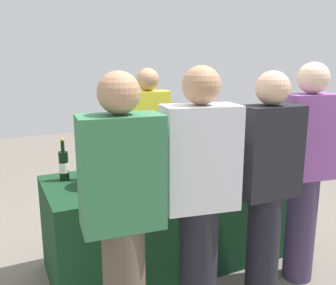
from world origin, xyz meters
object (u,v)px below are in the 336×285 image
wine_bottle_4 (230,147)px  wine_glass_1 (116,172)px  wine_bottle_0 (64,165)px  wine_glass_0 (92,175)px  wine_glass_3 (198,163)px  wine_glass_2 (169,165)px  wine_glass_5 (253,157)px  guest_3 (306,167)px  wine_glass_4 (224,158)px  guest_2 (267,185)px  server_pouring (149,144)px  wine_bottle_3 (174,153)px  wine_bottle_1 (86,166)px  guest_1 (199,196)px  ice_bucket (96,172)px  wine_bottle_2 (153,158)px  guest_0 (122,215)px

wine_bottle_4 → wine_glass_1: size_ratio=2.05×
wine_bottle_0 → wine_glass_0: 0.31m
wine_bottle_0 → wine_glass_3: (0.94, -0.36, -0.01)m
wine_bottle_4 → wine_glass_2: (-0.73, -0.24, -0.01)m
wine_glass_2 → wine_glass_5: 0.71m
wine_glass_2 → guest_3: 0.99m
wine_glass_0 → wine_glass_4: wine_glass_4 is taller
guest_2 → wine_bottle_4: bearing=70.8°
guest_3 → wine_glass_2: bearing=155.5°
wine_glass_2 → wine_bottle_4: bearing=18.0°
server_pouring → guest_2: size_ratio=1.00×
wine_bottle_3 → guest_2: (0.22, -0.87, -0.03)m
wine_bottle_1 → wine_glass_0: bearing=-92.0°
guest_1 → wine_glass_4: bearing=56.7°
wine_glass_4 → guest_2: (-0.11, -0.63, -0.01)m
wine_bottle_1 → wine_glass_4: bearing=-13.3°
wine_glass_5 → ice_bucket: size_ratio=0.62×
server_pouring → guest_3: bearing=120.5°
wine_glass_2 → wine_bottle_2: bearing=110.3°
wine_bottle_0 → server_pouring: bearing=27.8°
wine_glass_2 → guest_2: bearing=-61.1°
wine_glass_0 → guest_0: bearing=-92.0°
guest_2 → guest_3: 0.47m
wine_bottle_0 → server_pouring: (0.88, 0.46, -0.02)m
wine_glass_1 → wine_glass_2: bearing=4.0°
wine_glass_0 → wine_bottle_0: bearing=117.8°
wine_bottle_3 → wine_glass_3: (0.06, -0.29, -0.02)m
wine_glass_5 → guest_3: guest_3 is taller
wine_glass_0 → wine_glass_1: (0.16, -0.04, 0.01)m
wine_glass_2 → ice_bucket: 0.56m
wine_glass_3 → server_pouring: bearing=94.2°
guest_3 → server_pouring: bearing=127.3°
wine_bottle_4 → guest_2: guest_2 is taller
wine_glass_4 → guest_0: (-1.09, -0.67, -0.01)m
wine_glass_2 → wine_glass_3: 0.22m
wine_glass_3 → wine_glass_5: size_ratio=1.02×
wine_glass_1 → wine_glass_2: 0.43m
wine_bottle_1 → wine_glass_0: size_ratio=2.26×
wine_bottle_1 → wine_glass_1: 0.29m
server_pouring → guest_0: bearing=65.0°
wine_bottle_3 → wine_bottle_1: bearing=178.7°
wine_glass_4 → guest_1: guest_1 is taller
wine_bottle_1 → ice_bucket: bearing=-80.1°
wine_glass_3 → guest_0: (-0.82, -0.61, -0.02)m
wine_bottle_1 → server_pouring: (0.73, 0.52, -0.02)m
wine_bottle_3 → wine_glass_2: size_ratio=2.41×
wine_bottle_1 → wine_glass_3: (0.79, -0.31, -0.00)m
wine_bottle_3 → ice_bucket: wine_bottle_3 is taller
wine_bottle_3 → ice_bucket: 0.72m
wine_bottle_3 → wine_bottle_2: bearing=-170.9°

